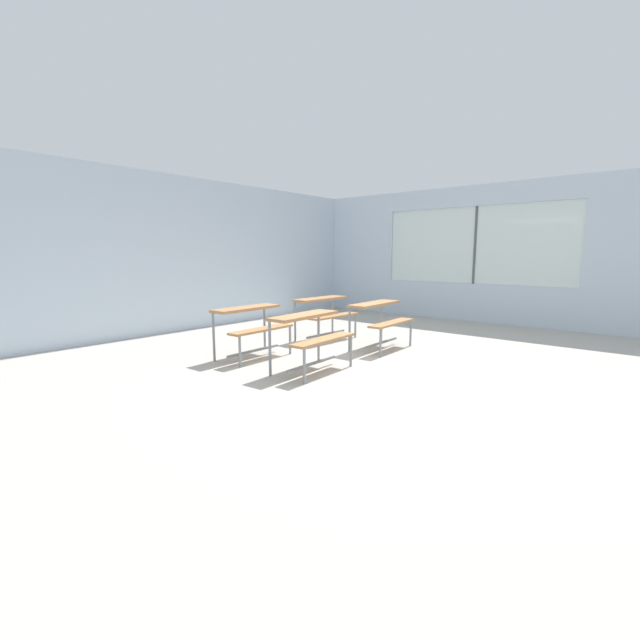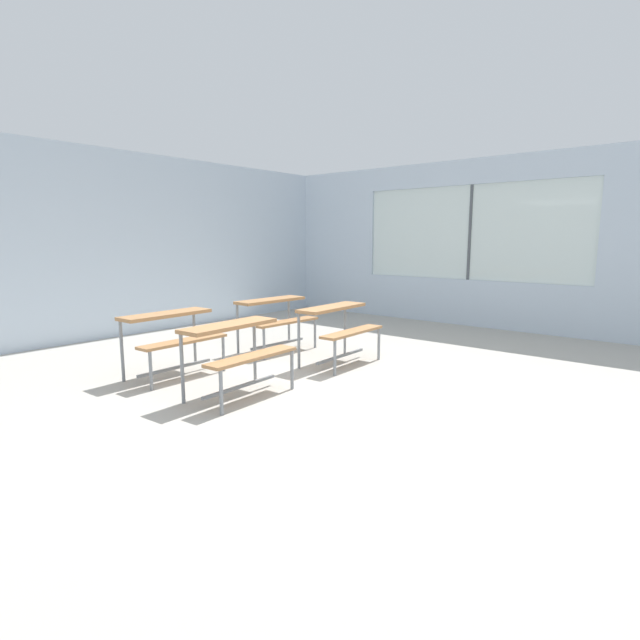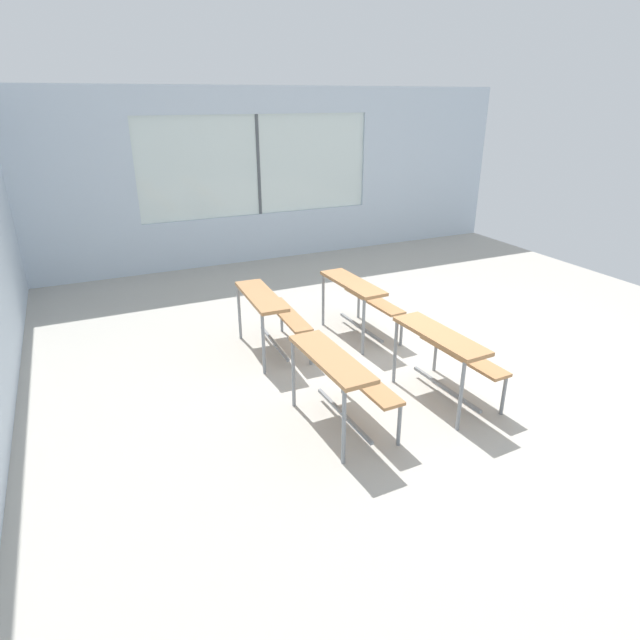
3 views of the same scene
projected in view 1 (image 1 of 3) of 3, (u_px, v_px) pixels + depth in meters
name	position (u px, v px, depth m)	size (l,w,h in m)	color
ground	(367.00, 371.00, 5.74)	(10.00, 9.00, 0.05)	#ADA89E
wall_back	(175.00, 255.00, 8.36)	(10.00, 0.12, 3.00)	silver
wall_right	(504.00, 257.00, 9.21)	(0.12, 9.00, 3.00)	silver
desk_bench_r0c0	(310.00, 328.00, 5.57)	(1.13, 0.65, 0.74)	#A87547
desk_bench_r0c1	(380.00, 314.00, 6.88)	(1.12, 0.63, 0.74)	#A87547
desk_bench_r1c0	(252.00, 320.00, 6.31)	(1.12, 0.62, 0.74)	#A87547
desk_bench_r1c1	(325.00, 308.00, 7.65)	(1.12, 0.63, 0.74)	#A87547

